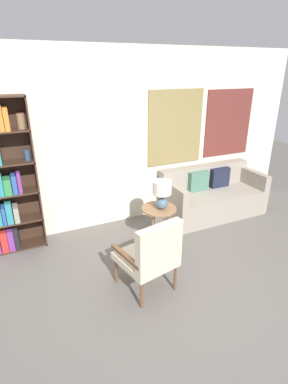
{
  "coord_description": "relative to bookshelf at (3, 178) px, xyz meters",
  "views": [
    {
      "loc": [
        -1.6,
        -2.25,
        2.4
      ],
      "look_at": [
        -0.1,
        0.99,
        0.9
      ],
      "focal_mm": 28.0,
      "sensor_mm": 36.0,
      "label": 1
    }
  ],
  "objects": [
    {
      "name": "ground_plane",
      "position": [
        1.74,
        -1.84,
        -1.06
      ],
      "size": [
        14.0,
        14.0,
        0.0
      ],
      "primitive_type": "plane",
      "color": "#66605B"
    },
    {
      "name": "wall_back",
      "position": [
        1.8,
        0.19,
        0.29
      ],
      "size": [
        6.4,
        0.08,
        2.7
      ],
      "color": "silver",
      "rests_on": "ground_plane"
    },
    {
      "name": "bookshelf",
      "position": [
        0.0,
        0.0,
        0.0
      ],
      "size": [
        0.71,
        0.3,
        2.09
      ],
      "color": "#422B1E",
      "rests_on": "ground_plane"
    },
    {
      "name": "armchair",
      "position": [
        1.37,
        -1.63,
        -0.55
      ],
      "size": [
        0.67,
        0.69,
        0.92
      ],
      "color": "brown",
      "rests_on": "ground_plane"
    },
    {
      "name": "couch",
      "position": [
        3.21,
        -0.24,
        -0.75
      ],
      "size": [
        1.74,
        0.81,
        0.81
      ],
      "color": "#9E9384",
      "rests_on": "ground_plane"
    },
    {
      "name": "side_table",
      "position": [
        1.92,
        -0.74,
        -0.57
      ],
      "size": [
        0.49,
        0.49,
        0.57
      ],
      "color": "#99704C",
      "rests_on": "ground_plane"
    },
    {
      "name": "table_lamp",
      "position": [
        1.94,
        -0.78,
        -0.25
      ],
      "size": [
        0.26,
        0.26,
        0.41
      ],
      "color": "slate",
      "rests_on": "side_table"
    }
  ]
}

